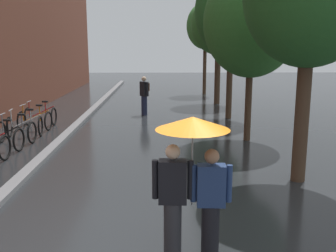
# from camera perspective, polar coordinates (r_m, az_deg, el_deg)

# --- Properties ---
(ground_plane) EXTENTS (80.00, 80.00, 0.00)m
(ground_plane) POSITION_cam_1_polar(r_m,az_deg,el_deg) (6.35, -1.23, -17.07)
(ground_plane) COLOR #26282B
(kerb_strip) EXTENTS (0.30, 36.00, 0.12)m
(kerb_strip) POSITION_cam_1_polar(r_m,az_deg,el_deg) (16.18, -12.62, 0.68)
(kerb_strip) COLOR slate
(kerb_strip) RESTS_ON ground
(street_tree_1) EXTENTS (3.01, 3.01, 5.49)m
(street_tree_1) POSITION_cam_1_polar(r_m,az_deg,el_deg) (12.84, 12.07, 14.53)
(street_tree_1) COLOR #473323
(street_tree_1) RESTS_ON ground
(street_tree_2) EXTENTS (3.00, 3.00, 6.25)m
(street_tree_2) POSITION_cam_1_polar(r_m,az_deg,el_deg) (16.79, 9.24, 16.11)
(street_tree_2) COLOR #473323
(street_tree_2) RESTS_ON ground
(street_tree_3) EXTENTS (2.86, 2.86, 5.71)m
(street_tree_3) POSITION_cam_1_polar(r_m,az_deg,el_deg) (21.02, 7.38, 14.41)
(street_tree_3) COLOR #473323
(street_tree_3) RESTS_ON ground
(street_tree_4) EXTENTS (2.35, 2.35, 5.69)m
(street_tree_4) POSITION_cam_1_polar(r_m,az_deg,el_deg) (25.16, 5.47, 14.25)
(street_tree_4) COLOR #473323
(street_tree_4) RESTS_ON ground
(parked_bicycle_4) EXTENTS (1.15, 0.82, 0.96)m
(parked_bicycle_4) POSITION_cam_1_polar(r_m,az_deg,el_deg) (12.49, -22.99, -1.68)
(parked_bicycle_4) COLOR black
(parked_bicycle_4) RESTS_ON ground
(parked_bicycle_5) EXTENTS (1.13, 0.77, 0.96)m
(parked_bicycle_5) POSITION_cam_1_polar(r_m,az_deg,el_deg) (13.33, -21.20, -0.75)
(parked_bicycle_5) COLOR black
(parked_bicycle_5) RESTS_ON ground
(parked_bicycle_6) EXTENTS (1.15, 0.81, 0.96)m
(parked_bicycle_6) POSITION_cam_1_polar(r_m,az_deg,el_deg) (14.19, -20.09, 0.03)
(parked_bicycle_6) COLOR black
(parked_bicycle_6) RESTS_ON ground
(parked_bicycle_7) EXTENTS (1.15, 0.82, 0.96)m
(parked_bicycle_7) POSITION_cam_1_polar(r_m,az_deg,el_deg) (15.14, -18.81, 0.81)
(parked_bicycle_7) COLOR black
(parked_bicycle_7) RESTS_ON ground
(parked_bicycle_8) EXTENTS (1.09, 0.72, 0.96)m
(parked_bicycle_8) POSITION_cam_1_polar(r_m,az_deg,el_deg) (16.03, -18.03, 1.44)
(parked_bicycle_8) COLOR black
(parked_bicycle_8) RESTS_ON ground
(couple_under_umbrella) EXTENTS (1.14, 1.04, 2.09)m
(couple_under_umbrella) POSITION_cam_1_polar(r_m,az_deg,el_deg) (5.56, 3.50, -6.21)
(couple_under_umbrella) COLOR #2D2D33
(couple_under_umbrella) RESTS_ON ground
(pedestrian_walking_midground) EXTENTS (0.45, 0.50, 1.72)m
(pedestrian_walking_midground) POSITION_cam_1_polar(r_m,az_deg,el_deg) (17.48, -3.46, 4.57)
(pedestrian_walking_midground) COLOR #1E233D
(pedestrian_walking_midground) RESTS_ON ground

